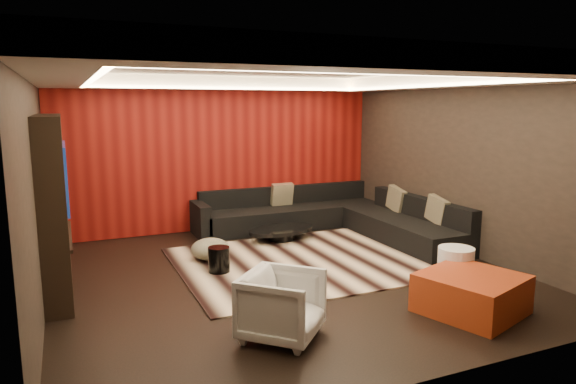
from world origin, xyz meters
name	(u,v)px	position (x,y,z in m)	size (l,w,h in m)	color
floor	(286,276)	(0.00, 0.00, -0.01)	(6.00, 6.00, 0.02)	black
ceiling	(285,66)	(0.00, 0.00, 2.81)	(6.00, 6.00, 0.02)	silver
wall_back	(222,155)	(0.00, 3.01, 1.40)	(6.00, 0.02, 2.80)	black
wall_left	(35,189)	(-3.01, 0.00, 1.40)	(0.02, 6.00, 2.80)	black
wall_right	(462,164)	(3.01, 0.00, 1.40)	(0.02, 6.00, 2.80)	black
red_feature_wall	(222,155)	(0.00, 2.97, 1.40)	(5.98, 0.05, 2.78)	#6B0C0A
soffit_back	(225,83)	(0.00, 2.70, 2.69)	(6.00, 0.60, 0.22)	silver
soffit_front	(416,59)	(0.00, -2.70, 2.69)	(6.00, 0.60, 0.22)	silver
soffit_left	(57,70)	(-2.70, 0.00, 2.69)	(0.60, 4.80, 0.22)	silver
soffit_right	(451,80)	(2.70, 0.00, 2.69)	(0.60, 4.80, 0.22)	silver
cove_back	(231,88)	(0.00, 2.36, 2.60)	(4.80, 0.08, 0.04)	#FFD899
cove_front	(392,73)	(0.00, -2.36, 2.60)	(4.80, 0.08, 0.04)	#FFD899
cove_left	(91,79)	(-2.36, 0.00, 2.60)	(0.08, 4.80, 0.04)	#FFD899
cove_right	(432,85)	(2.36, 0.00, 2.60)	(0.08, 4.80, 0.04)	#FFD899
tv_surround	(54,205)	(-2.85, 0.60, 1.10)	(0.30, 2.00, 2.20)	black
tv_screen	(66,176)	(-2.69, 0.60, 1.45)	(0.04, 1.30, 0.80)	black
tv_shelf	(70,236)	(-2.69, 0.60, 0.70)	(0.04, 1.60, 0.04)	black
rug	(313,260)	(0.65, 0.44, 0.01)	(4.00, 3.00, 0.02)	beige
coffee_table	(281,234)	(0.65, 1.69, 0.12)	(1.22, 1.22, 0.20)	black
drum_stool	(219,259)	(-0.81, 0.46, 0.20)	(0.30, 0.30, 0.35)	black
striped_pouf	(210,249)	(-0.77, 1.07, 0.18)	(0.58, 0.58, 0.32)	beige
white_side_table	(455,269)	(1.73, -1.39, 0.28)	(0.45, 0.45, 0.56)	silver
orange_ottoman	(471,293)	(1.42, -2.01, 0.22)	(0.99, 0.99, 0.44)	#9F3214
armchair	(282,306)	(-0.79, -1.75, 0.34)	(0.73, 0.75, 0.68)	silver
sectional_sofa	(332,218)	(1.73, 1.86, 0.26)	(3.65, 3.50, 0.75)	black
throw_pillows	(368,201)	(2.25, 1.48, 0.62)	(2.02, 2.74, 0.50)	beige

